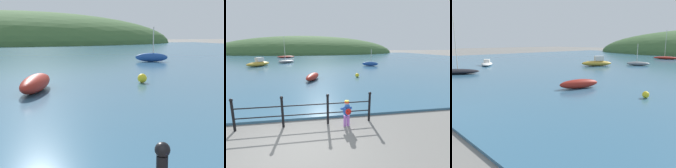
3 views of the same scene
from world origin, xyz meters
TOP-DOWN VIEW (x-y plane):
  - boat_white_sailboat at (-3.06, 25.56)m, footprint 2.89×2.09m
  - boat_twin_mast at (-6.44, 21.57)m, footprint 3.23×3.76m
  - boat_far_left at (-4.51, 38.56)m, footprint 4.22×2.12m
  - boat_far_right at (-16.71, 12.28)m, footprint 3.98×3.00m
  - boat_green_fishing at (0.74, 10.03)m, footprint 1.59×2.78m
  - boat_blue_hull at (-11.53, 6.74)m, footprint 3.95×4.22m
  - mooring_buoy at (4.87, 10.63)m, footprint 0.36×0.36m

SIDE VIEW (x-z plane):
  - mooring_buoy at x=4.87m, z-range 0.10..0.46m
  - boat_far_right at x=-16.71m, z-range -0.03..0.70m
  - boat_blue_hull at x=-11.53m, z-range -2.23..2.92m
  - boat_white_sailboat at x=-3.06m, z-range -0.99..1.70m
  - boat_far_left at x=-4.51m, z-range -2.11..2.83m
  - boat_green_fishing at x=0.74m, z-range 0.10..0.67m
  - boat_twin_mast at x=-6.44m, z-range -0.11..1.10m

